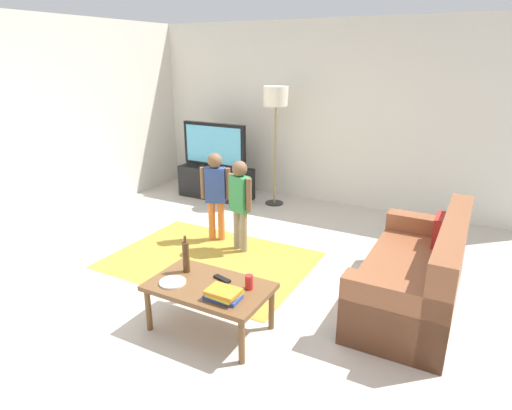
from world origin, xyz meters
TOP-DOWN VIEW (x-y plane):
  - ground at (0.00, 0.00)m, footprint 7.80×7.80m
  - wall_back at (0.00, 3.00)m, footprint 6.00×0.12m
  - wall_left at (-3.00, 0.00)m, footprint 0.12×6.00m
  - area_rug at (-0.44, 0.32)m, footprint 2.20×1.60m
  - tv_stand at (-1.65, 2.30)m, footprint 1.20×0.44m
  - tv at (-1.65, 2.28)m, footprint 1.10×0.28m
  - couch at (1.78, 0.45)m, footprint 0.80×1.80m
  - floor_lamp at (-0.67, 2.45)m, footprint 0.36×0.36m
  - child_near_tv at (-0.70, 0.86)m, footprint 0.35×0.21m
  - child_center at (-0.28, 0.73)m, footprint 0.35×0.19m
  - coffee_table at (0.29, -0.76)m, footprint 1.00×0.60m
  - book_stack at (0.51, -0.88)m, footprint 0.28×0.22m
  - bottle at (-0.01, -0.66)m, footprint 0.06×0.06m
  - tv_remote at (0.34, -0.64)m, footprint 0.18×0.09m
  - soda_can at (0.61, -0.66)m, footprint 0.07×0.07m
  - plate at (0.01, -0.88)m, footprint 0.22×0.22m

SIDE VIEW (x-z plane):
  - ground at x=0.00m, z-range 0.00..0.00m
  - area_rug at x=-0.44m, z-range 0.00..0.01m
  - tv_stand at x=-1.65m, z-range -0.01..0.49m
  - couch at x=1.78m, z-range -0.14..0.72m
  - coffee_table at x=0.29m, z-range 0.16..0.58m
  - plate at x=0.01m, z-range 0.42..0.44m
  - tv_remote at x=0.34m, z-range 0.42..0.44m
  - book_stack at x=0.51m, z-range 0.42..0.50m
  - soda_can at x=0.61m, z-range 0.42..0.54m
  - bottle at x=-0.01m, z-range 0.40..0.73m
  - child_center at x=-0.28m, z-range 0.11..1.20m
  - child_near_tv at x=-0.70m, z-range 0.11..1.22m
  - tv at x=-1.65m, z-range 0.49..1.20m
  - wall_back at x=0.00m, z-range 0.00..2.70m
  - wall_left at x=-3.00m, z-range 0.00..2.70m
  - floor_lamp at x=-0.67m, z-range 0.65..2.43m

